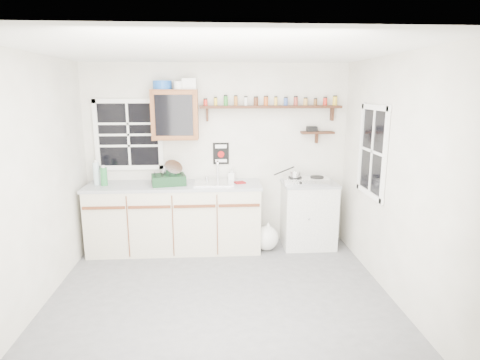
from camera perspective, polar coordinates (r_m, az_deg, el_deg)
The scene contains 18 objects.
room at distance 4.02m, azimuth -3.02°, elevation -0.13°, with size 3.64×3.24×2.54m.
main_cabinet at distance 5.51m, azimuth -9.22°, elevation -5.23°, with size 2.31×0.63×0.92m.
right_cabinet at distance 5.66m, azimuth 9.69°, elevation -4.82°, with size 0.73×0.57×0.91m.
sink at distance 5.37m, azimuth -3.68°, elevation -0.38°, with size 0.52×0.44×0.29m.
upper_cabinet at distance 5.40m, azimuth -9.21°, elevation 9.16°, with size 0.60×0.32×0.65m.
upper_cabinet_clutter at distance 5.39m, azimuth -9.50°, elevation 13.23°, with size 0.56×0.24×0.14m.
spice_shelf at distance 5.50m, azimuth 4.46°, elevation 10.48°, with size 1.91×0.18×0.35m.
secondary_shelf at distance 5.65m, azimuth 10.71°, elevation 6.72°, with size 0.45×0.16×0.24m.
warning_sign at distance 5.58m, azimuth -2.72°, elevation 3.78°, with size 0.22×0.02×0.30m.
window_back at distance 5.66m, azimuth -15.58°, elevation 6.22°, with size 0.93×0.03×0.98m.
window_right at distance 4.88m, azimuth 18.36°, elevation 3.90°, with size 0.03×0.78×1.08m.
water_bottles at distance 5.55m, azimuth -19.29°, elevation 0.72°, with size 0.19×0.12×0.33m.
dish_rack at distance 5.36m, azimuth -9.96°, elevation 0.46°, with size 0.49×0.40×0.32m.
soap_bottle at distance 5.47m, azimuth -1.15°, elevation 0.78°, with size 0.08×0.09×0.19m, color silver.
rag at distance 5.37m, azimuth -0.03°, elevation -0.36°, with size 0.13×0.11×0.02m, color maroon.
hotplate at distance 5.50m, azimuth 9.36°, elevation 0.00°, with size 0.63×0.38×0.09m.
saucepan at distance 5.46m, azimuth 7.77°, elevation 0.82°, with size 0.35×0.19×0.15m.
trash_bag at distance 5.51m, azimuth 3.79°, elevation -8.19°, with size 0.37×0.33×0.42m.
Camera 1 is at (-0.04, -3.93, 2.14)m, focal length 30.00 mm.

